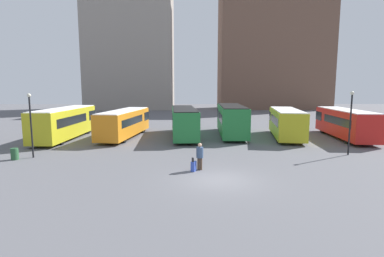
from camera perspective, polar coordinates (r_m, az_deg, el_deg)
The scene contains 14 objects.
ground_plane at distance 17.28m, azimuth 5.07°, elevation -9.71°, with size 160.00×160.00×0.00m, color #56565B.
building_block_left at distance 77.04m, azimuth -11.63°, elevation 15.32°, with size 20.49×12.37×31.06m.
building_block_right at distance 78.67m, azimuth 15.36°, elevation 16.15°, with size 26.47×10.52×34.08m.
bus_0 at distance 33.38m, azimuth -22.94°, elevation 1.16°, with size 2.69×11.19×3.13m.
bus_1 at distance 32.44m, azimuth -12.68°, elevation 1.16°, with size 3.75×10.75×2.86m.
bus_2 at distance 31.80m, azimuth -1.54°, elevation 1.41°, with size 3.13×10.89×3.06m.
bus_3 at distance 33.06m, azimuth 7.51°, elevation 1.79°, with size 3.04×10.40×3.29m.
bus_4 at distance 32.73m, azimuth 17.47°, elevation 1.14°, with size 4.18×9.93×2.97m.
bus_5 at distance 34.72m, azimuth 27.07°, elevation 1.02°, with size 3.50×10.85×2.97m.
traveler at distance 19.00m, azimuth 1.50°, elevation -4.87°, with size 0.58×0.58×1.73m.
suitcase at distance 18.83m, azimuth 0.31°, elevation -7.20°, with size 0.38×0.47×0.90m.
lamp_post_0 at distance 25.03m, azimuth -28.38°, elevation 1.52°, with size 0.28×0.28×4.78m.
lamp_post_1 at distance 25.93m, azimuth 27.97°, elevation 1.90°, with size 0.28×0.28×4.92m.
trash_bin at distance 25.28m, azimuth -30.70°, elevation -4.19°, with size 0.52×0.52×0.85m.
Camera 1 is at (-1.64, -16.41, 5.18)m, focal length 28.00 mm.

